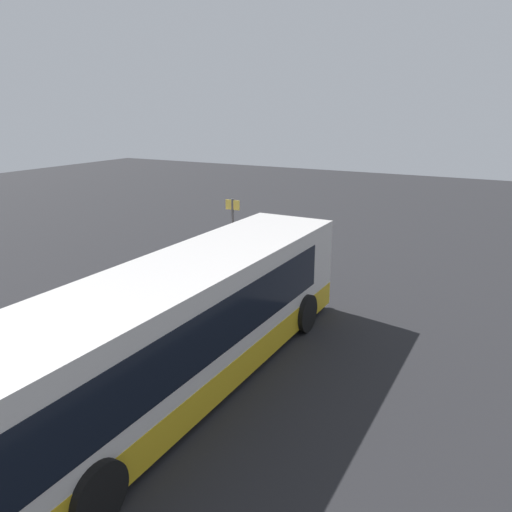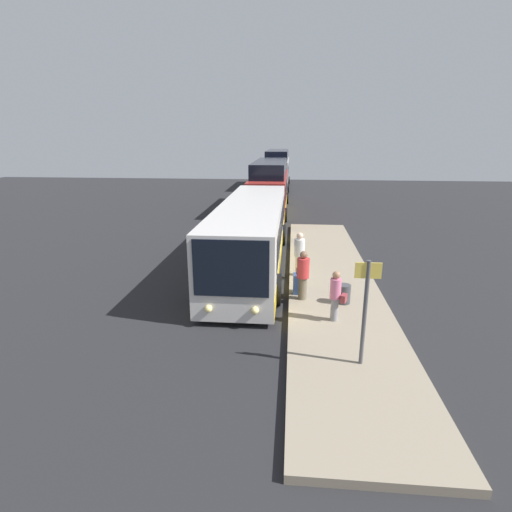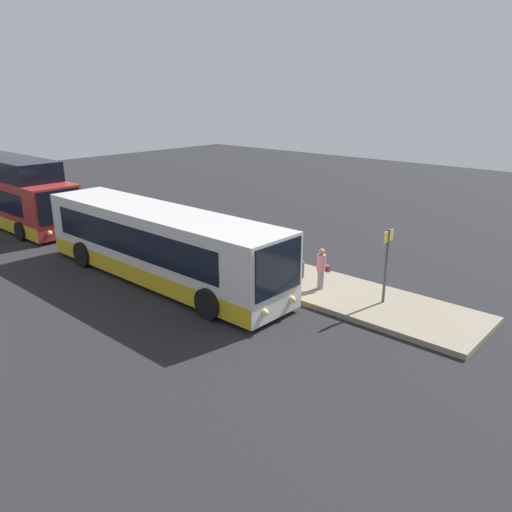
# 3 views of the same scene
# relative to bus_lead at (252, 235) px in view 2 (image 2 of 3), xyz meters

# --- Properties ---
(ground) EXTENTS (80.00, 80.00, 0.00)m
(ground) POSITION_rel_bus_lead_xyz_m (1.77, 0.10, -1.44)
(ground) COLOR #232326
(platform) EXTENTS (20.00, 3.32, 0.19)m
(platform) POSITION_rel_bus_lead_xyz_m (1.77, 3.36, -1.35)
(platform) COLOR gray
(platform) RESTS_ON ground
(bus_lead) EXTENTS (12.48, 2.85, 2.89)m
(bus_lead) POSITION_rel_bus_lead_xyz_m (0.00, 0.00, 0.00)
(bus_lead) COLOR silver
(bus_lead) RESTS_ON ground
(bus_second) EXTENTS (12.07, 2.84, 3.83)m
(bus_second) POSITION_rel_bus_lead_xyz_m (-14.01, 0.00, 0.24)
(bus_second) COLOR maroon
(bus_second) RESTS_ON ground
(bus_third) EXTENTS (11.85, 2.78, 4.16)m
(bus_third) POSITION_rel_bus_lead_xyz_m (-28.88, -0.00, 0.42)
(bus_third) COLOR #B2ADA8
(bus_third) RESTS_ON ground
(passenger_boarding) EXTENTS (0.47, 0.58, 1.59)m
(passenger_boarding) POSITION_rel_bus_lead_xyz_m (5.76, 3.11, -0.39)
(passenger_boarding) COLOR gray
(passenger_boarding) RESTS_ON platform
(passenger_waiting) EXTENTS (0.59, 0.59, 1.72)m
(passenger_waiting) POSITION_rel_bus_lead_xyz_m (4.14, 2.16, -0.33)
(passenger_waiting) COLOR #6B604C
(passenger_waiting) RESTS_ON platform
(passenger_with_bags) EXTENTS (0.55, 0.55, 1.77)m
(passenger_with_bags) POSITION_rel_bus_lead_xyz_m (1.67, 2.07, -0.30)
(passenger_with_bags) COLOR silver
(passenger_with_bags) RESTS_ON platform
(suitcase) EXTENTS (0.47, 0.22, 0.95)m
(suitcase) POSITION_rel_bus_lead_xyz_m (3.61, 1.95, -0.89)
(suitcase) COLOR #334C7F
(suitcase) RESTS_ON platform
(sign_post) EXTENTS (0.10, 0.61, 2.67)m
(sign_post) POSITION_rel_bus_lead_xyz_m (8.15, 3.52, 0.37)
(sign_post) COLOR #4C4C51
(sign_post) RESTS_ON platform
(trash_bin) EXTENTS (0.44, 0.44, 0.65)m
(trash_bin) POSITION_rel_bus_lead_xyz_m (4.38, 3.54, -0.92)
(trash_bin) COLOR #3F3F44
(trash_bin) RESTS_ON platform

